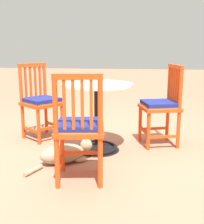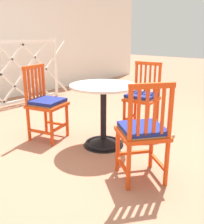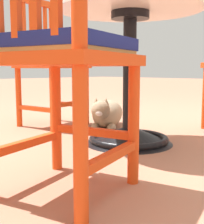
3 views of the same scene
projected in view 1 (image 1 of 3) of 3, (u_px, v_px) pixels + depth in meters
ground_plane at (86, 147)px, 3.36m from camera, size 24.00×24.00×0.00m
cafe_table at (98, 125)px, 3.21m from camera, size 0.76×0.76×0.73m
orange_chair_at_corner at (161, 106)px, 3.36m from camera, size 0.49×0.49×0.91m
orange_chair_tucked_in at (41, 102)px, 3.60m from camera, size 0.56×0.56×0.91m
orange_chair_by_planter at (79, 129)px, 2.44m from camera, size 0.45×0.45×0.91m
tabby_cat at (66, 153)px, 2.88m from camera, size 0.57×0.54×0.23m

